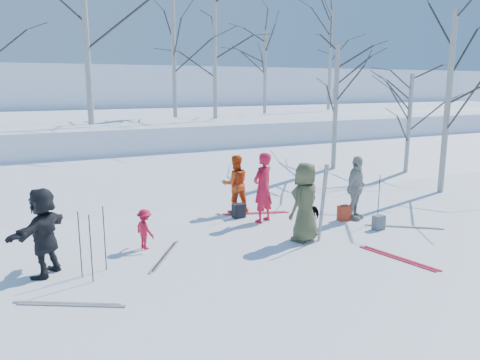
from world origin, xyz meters
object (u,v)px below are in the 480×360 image
skier_cream_east (356,188)px  backpack_dark (239,211)px  dog (312,210)px  skier_olive_center (305,202)px  skier_red_north (263,187)px  backpack_red (344,213)px  skier_redor_behind (235,184)px  skier_grey_west (44,232)px  skier_red_seated (145,229)px  backpack_grey (379,222)px

skier_cream_east → backpack_dark: (-2.84, 1.61, -0.70)m
dog → backpack_dark: 2.10m
skier_olive_center → skier_cream_east: (2.31, 0.89, -0.06)m
skier_red_north → backpack_red: size_ratio=4.57×
backpack_red → skier_red_north: bearing=156.0°
skier_redor_behind → dog: 2.35m
skier_redor_behind → backpack_red: size_ratio=4.06×
skier_cream_east → skier_red_north: bearing=130.9°
skier_grey_west → dog: bearing=137.3°
skier_red_north → dog: skier_red_north is taller
skier_red_north → skier_red_seated: (-3.49, -0.68, -0.49)m
skier_cream_east → skier_grey_west: size_ratio=1.01×
skier_redor_behind → skier_red_seated: 3.78m
skier_redor_behind → backpack_dark: bearing=83.9°
backpack_grey → backpack_dark: (-2.75, 2.65, 0.01)m
skier_redor_behind → skier_red_seated: bearing=41.6°
skier_redor_behind → skier_grey_west: 5.95m
skier_red_seated → skier_cream_east: size_ratio=0.52×
backpack_red → backpack_grey: backpack_red is taller
skier_olive_center → skier_cream_east: 2.48m
skier_redor_behind → backpack_grey: bearing=139.9°
skier_olive_center → skier_redor_behind: 3.08m
skier_red_seated → backpack_grey: bearing=-121.2°
skier_red_north → skier_redor_behind: size_ratio=1.13×
skier_grey_west → skier_red_north: bearing=142.1°
skier_olive_center → skier_red_north: size_ratio=0.99×
skier_olive_center → skier_red_north: bearing=-109.6°
dog → skier_redor_behind: bearing=-57.3°
skier_red_north → skier_grey_west: 5.79m
skier_olive_center → backpack_red: bearing=-177.7°
skier_redor_behind → dog: size_ratio=3.14×
skier_redor_behind → skier_olive_center: bearing=107.8°
skier_olive_center → skier_redor_behind: size_ratio=1.12×
skier_red_north → skier_redor_behind: skier_red_north is taller
skier_red_north → skier_redor_behind: 1.24m
skier_olive_center → backpack_grey: size_ratio=5.03×
backpack_grey → skier_red_north: bearing=139.3°
dog → backpack_red: (0.61, -0.64, -0.02)m
skier_red_north → skier_grey_west: bearing=-10.2°
skier_redor_behind → skier_red_north: bearing=112.4°
skier_grey_west → backpack_red: 7.76m
skier_red_north → skier_cream_east: size_ratio=1.07×
skier_olive_center → backpack_dark: bearing=-101.1°
backpack_grey → skier_cream_east: bearing=85.2°
skier_red_seated → dog: bearing=-103.8°
backpack_red → backpack_dark: bearing=147.8°
skier_cream_east → backpack_dark: skier_cream_east is taller
skier_olive_center → skier_red_north: 1.85m
skier_cream_east → backpack_grey: 1.26m
skier_redor_behind → backpack_dark: 0.88m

